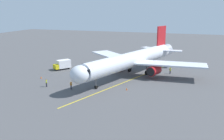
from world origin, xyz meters
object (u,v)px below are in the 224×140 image
(ground_crew_wing_walker, at_px, (71,85))
(airplane, at_px, (132,60))
(ground_crew_loader, at_px, (170,70))
(safety_cone_nose_left, at_px, (41,77))
(ground_crew_marshaller, at_px, (46,83))
(box_truck_near_nose, at_px, (62,64))
(safety_cone_nose_right, at_px, (127,89))

(ground_crew_wing_walker, bearing_deg, airplane, -122.33)
(ground_crew_loader, xyz_separation_m, safety_cone_nose_left, (29.19, 14.30, -0.61))
(ground_crew_marshaller, bearing_deg, ground_crew_loader, -140.98)
(ground_crew_marshaller, bearing_deg, box_truck_near_nose, -73.23)
(safety_cone_nose_left, bearing_deg, box_truck_near_nose, -92.19)
(airplane, relative_size, ground_crew_marshaller, 22.85)
(ground_crew_marshaller, relative_size, ground_crew_loader, 1.00)
(ground_crew_loader, xyz_separation_m, safety_cone_nose_right, (7.17, 16.44, -0.61))
(ground_crew_marshaller, xyz_separation_m, safety_cone_nose_right, (-17.07, -3.21, -0.61))
(ground_crew_loader, relative_size, safety_cone_nose_left, 3.11)
(ground_crew_loader, distance_m, safety_cone_nose_right, 17.95)
(ground_crew_marshaller, distance_m, safety_cone_nose_left, 7.31)
(ground_crew_loader, height_order, safety_cone_nose_left, ground_crew_loader)
(ground_crew_wing_walker, bearing_deg, safety_cone_nose_right, -164.84)
(safety_cone_nose_right, bearing_deg, box_truck_near_nose, -28.90)
(ground_crew_wing_walker, xyz_separation_m, box_truck_near_nose, (10.40, -14.99, 0.50))
(safety_cone_nose_right, bearing_deg, safety_cone_nose_left, -5.55)
(airplane, distance_m, safety_cone_nose_left, 22.74)
(airplane, relative_size, safety_cone_nose_right, 71.05)
(safety_cone_nose_left, bearing_deg, ground_crew_loader, -153.89)
(ground_crew_loader, bearing_deg, ground_crew_marshaller, 39.02)
(ground_crew_marshaller, bearing_deg, airplane, -135.37)
(ground_crew_marshaller, height_order, ground_crew_wing_walker, same)
(ground_crew_marshaller, distance_m, ground_crew_wing_walker, 5.84)
(box_truck_near_nose, relative_size, safety_cone_nose_left, 8.88)
(airplane, relative_size, ground_crew_wing_walker, 22.85)
(airplane, bearing_deg, safety_cone_nose_right, 98.63)
(airplane, height_order, ground_crew_marshaller, airplane)
(safety_cone_nose_right, bearing_deg, ground_crew_wing_walker, 15.16)
(ground_crew_loader, bearing_deg, safety_cone_nose_right, 66.44)
(ground_crew_wing_walker, bearing_deg, ground_crew_loader, -133.38)
(ground_crew_marshaller, relative_size, box_truck_near_nose, 0.35)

